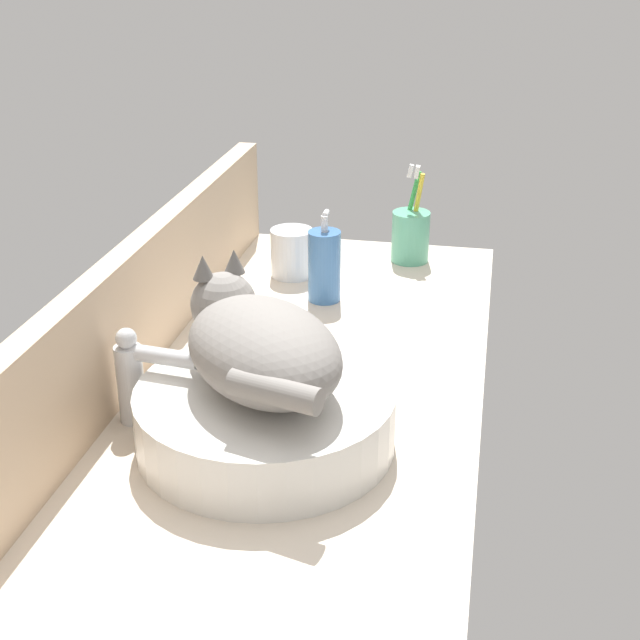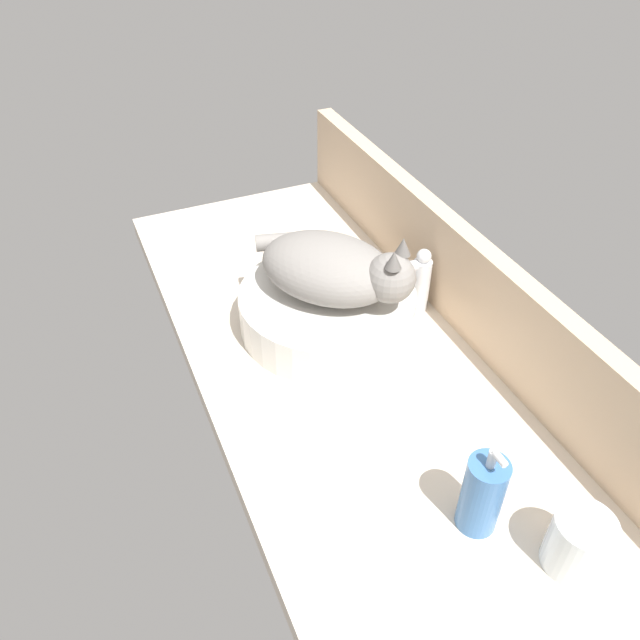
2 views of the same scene
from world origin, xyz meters
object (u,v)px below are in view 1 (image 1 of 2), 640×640
Objects in this scene: cat at (258,344)px; faucet at (137,373)px; sink_basin at (266,417)px; toothbrush_cup at (411,235)px; soap_dispenser at (324,265)px; water_glass at (292,256)px.

faucet is (1.01, 16.75, -6.38)cm from cat.
toothbrush_cup reaches higher than sink_basin.
soap_dispenser is 1.77× the size of water_glass.
cat is at bearing -93.44° from faucet.
faucet reaches higher than water_glass.
toothbrush_cup reaches higher than faucet.
water_glass is at bearing -8.24° from faucet.
sink_basin is 1.10× the size of cat.
sink_basin is 57.90cm from water_glass.
soap_dispenser reaches higher than sink_basin.
soap_dispenser is at bearing 150.27° from toothbrush_cup.
cat reaches higher than soap_dispenser.
sink_basin is 70.06cm from toothbrush_cup.
toothbrush_cup is 24.03cm from water_glass.
soap_dispenser is at bearing -141.13° from water_glass.
soap_dispenser reaches higher than water_glass.
toothbrush_cup is (69.18, -10.99, 1.24)cm from sink_basin.
faucet is at bearing 156.88° from toothbrush_cup.
toothbrush_cup is at bearing -9.03° from sink_basin.
faucet is 47.84cm from soap_dispenser.
cat is at bearing 43.92° from sink_basin.
cat is 3.35× the size of water_glass.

